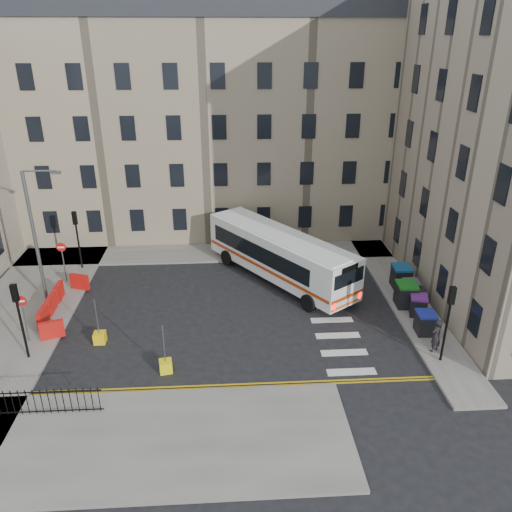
{
  "coord_description": "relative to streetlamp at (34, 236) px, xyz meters",
  "views": [
    {
      "loc": [
        -1.84,
        -25.47,
        15.05
      ],
      "look_at": [
        -0.21,
        1.37,
        3.0
      ],
      "focal_mm": 35.0,
      "sensor_mm": 36.0,
      "label": 1
    }
  ],
  "objects": [
    {
      "name": "pavement_east",
      "position": [
        22.0,
        2.0,
        -4.26
      ],
      "size": [
        2.4,
        26.0,
        0.15
      ],
      "primitive_type": "cube",
      "color": "slate",
      "rests_on": "ground"
    },
    {
      "name": "wheelie_bin_d",
      "position": [
        22.27,
        -1.11,
        -3.61
      ],
      "size": [
        0.93,
        1.06,
        1.15
      ],
      "rotation": [
        0.0,
        0.0,
        -0.03
      ],
      "color": "black",
      "rests_on": "pavement_east"
    },
    {
      "name": "streetlamp",
      "position": [
        0.0,
        0.0,
        0.0
      ],
      "size": [
        0.5,
        0.22,
        8.14
      ],
      "color": "#595B5E",
      "rests_on": "pavement_west"
    },
    {
      "name": "bollard_yellow",
      "position": [
        4.25,
        -4.68,
        -4.04
      ],
      "size": [
        0.61,
        0.61,
        0.6
      ],
      "primitive_type": "cube",
      "rotation": [
        0.0,
        0.0,
        0.02
      ],
      "color": "yellow",
      "rests_on": "ground"
    },
    {
      "name": "no_entry_north",
      "position": [
        0.5,
        2.5,
        -2.26
      ],
      "size": [
        0.6,
        0.08,
        3.0
      ],
      "color": "#595B5E",
      "rests_on": "pavement_west"
    },
    {
      "name": "bus",
      "position": [
        14.47,
        2.16,
        -2.45
      ],
      "size": [
        9.09,
        11.34,
        3.26
      ],
      "rotation": [
        0.0,
        0.0,
        0.61
      ],
      "color": "white",
      "rests_on": "ground"
    },
    {
      "name": "pavement_west",
      "position": [
        -1.0,
        -1.0,
        -4.26
      ],
      "size": [
        6.0,
        22.0,
        0.15
      ],
      "primitive_type": "cube",
      "color": "slate",
      "rests_on": "ground"
    },
    {
      "name": "traffic_light_sw",
      "position": [
        1.0,
        -6.0,
        -1.47
      ],
      "size": [
        0.28,
        0.22,
        4.1
      ],
      "color": "black",
      "rests_on": "pavement_west"
    },
    {
      "name": "ground",
      "position": [
        13.0,
        -2.0,
        -4.34
      ],
      "size": [
        120.0,
        120.0,
        0.0
      ],
      "primitive_type": "plane",
      "color": "black",
      "rests_on": "ground"
    },
    {
      "name": "roadworks_barriers",
      "position": [
        1.16,
        -1.5,
        -3.69
      ],
      "size": [
        1.66,
        6.26,
        1.0
      ],
      "color": "red",
      "rests_on": "pavement_west"
    },
    {
      "name": "traffic_light_nw",
      "position": [
        1.0,
        4.5,
        -1.47
      ],
      "size": [
        0.28,
        0.22,
        4.1
      ],
      "color": "black",
      "rests_on": "pavement_west"
    },
    {
      "name": "traffic_light_east",
      "position": [
        21.6,
        -7.5,
        -1.47
      ],
      "size": [
        0.28,
        0.22,
        4.1
      ],
      "color": "black",
      "rests_on": "pavement_east"
    },
    {
      "name": "pedestrian",
      "position": [
        21.56,
        -6.72,
        -3.27
      ],
      "size": [
        0.8,
        0.71,
        1.83
      ],
      "primitive_type": "imported",
      "rotation": [
        0.0,
        0.0,
        3.65
      ],
      "color": "black",
      "rests_on": "pavement_east"
    },
    {
      "name": "bollard_chevron",
      "position": [
        8.0,
        -7.4,
        -4.04
      ],
      "size": [
        0.69,
        0.69,
        0.6
      ],
      "primitive_type": "cube",
      "rotation": [
        0.0,
        0.0,
        0.17
      ],
      "color": "yellow",
      "rests_on": "ground"
    },
    {
      "name": "terrace_north",
      "position": [
        6.0,
        13.5,
        4.28
      ],
      "size": [
        38.3,
        10.8,
        17.2
      ],
      "color": "gray",
      "rests_on": "ground"
    },
    {
      "name": "wheelie_bin_e",
      "position": [
        22.12,
        0.35,
        -3.47
      ],
      "size": [
        1.17,
        1.33,
        1.43
      ],
      "rotation": [
        0.0,
        0.0,
        -0.04
      ],
      "color": "black",
      "rests_on": "pavement_east"
    },
    {
      "name": "wheelie_bin_c",
      "position": [
        21.62,
        -2.03,
        -3.46
      ],
      "size": [
        1.21,
        1.37,
        1.45
      ],
      "rotation": [
        0.0,
        0.0,
        -0.06
      ],
      "color": "black",
      "rests_on": "pavement_east"
    },
    {
      "name": "pavement_north",
      "position": [
        7.0,
        6.6,
        -4.26
      ],
      "size": [
        36.0,
        3.2,
        0.15
      ],
      "primitive_type": "cube",
      "color": "slate",
      "rests_on": "ground"
    },
    {
      "name": "iron_railings",
      "position": [
        1.75,
        -10.2,
        -3.59
      ],
      "size": [
        7.8,
        0.04,
        1.2
      ],
      "color": "black",
      "rests_on": "pavement_sw"
    },
    {
      "name": "no_entry_south",
      "position": [
        0.5,
        -4.5,
        -2.26
      ],
      "size": [
        0.6,
        0.08,
        3.0
      ],
      "color": "#595B5E",
      "rests_on": "pavement_west"
    },
    {
      "name": "pavement_sw",
      "position": [
        6.0,
        -12.0,
        -4.26
      ],
      "size": [
        20.0,
        6.0,
        0.15
      ],
      "primitive_type": "cube",
      "color": "slate",
      "rests_on": "ground"
    },
    {
      "name": "wheelie_bin_b",
      "position": [
        22.0,
        -3.09,
        -3.59
      ],
      "size": [
        1.2,
        1.29,
        1.19
      ],
      "rotation": [
        0.0,
        0.0,
        -0.28
      ],
      "color": "black",
      "rests_on": "pavement_east"
    },
    {
      "name": "wheelie_bin_a",
      "position": [
        21.68,
        -5.01,
        -3.57
      ],
      "size": [
        1.03,
        1.16,
        1.22
      ],
      "rotation": [
        0.0,
        0.0,
        -0.06
      ],
      "color": "black",
      "rests_on": "pavement_east"
    }
  ]
}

